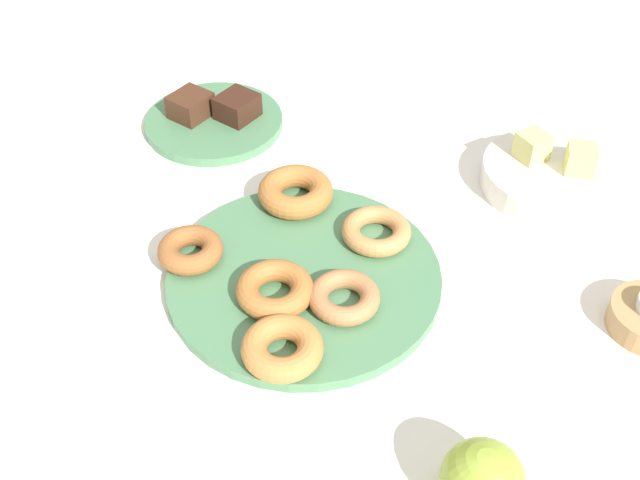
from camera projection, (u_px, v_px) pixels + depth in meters
name	position (u px, v px, depth m)	size (l,w,h in m)	color
ground_plane	(304.00, 281.00, 0.91)	(2.40, 2.40, 0.00)	white
donut_plate	(304.00, 277.00, 0.91)	(0.32, 0.32, 0.01)	#4C7F56
donut_0	(296.00, 192.00, 0.99)	(0.10, 0.10, 0.03)	#AD6B33
donut_1	(344.00, 297.00, 0.86)	(0.08, 0.08, 0.02)	#B27547
donut_2	(272.00, 288.00, 0.87)	(0.09, 0.09, 0.03)	#AD6B33
donut_3	(376.00, 231.00, 0.94)	(0.08, 0.08, 0.02)	#C6844C
donut_4	(191.00, 250.00, 0.91)	(0.08, 0.08, 0.02)	#995B2D
donut_5	(282.00, 348.00, 0.80)	(0.09, 0.09, 0.03)	#BC7A3D
cake_plate	(214.00, 122.00, 1.14)	(0.20, 0.20, 0.01)	#4C7F56
brownie_near	(190.00, 106.00, 1.13)	(0.05, 0.05, 0.03)	#472819
brownie_far	(237.00, 107.00, 1.13)	(0.05, 0.05, 0.03)	#381E14
fruit_bowl	(549.00, 177.00, 1.03)	(0.18, 0.18, 0.04)	silver
melon_chunk_left	(532.00, 146.00, 1.02)	(0.04, 0.04, 0.04)	#DBD67A
melon_chunk_right	(581.00, 159.00, 1.00)	(0.04, 0.04, 0.04)	#DBD67A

